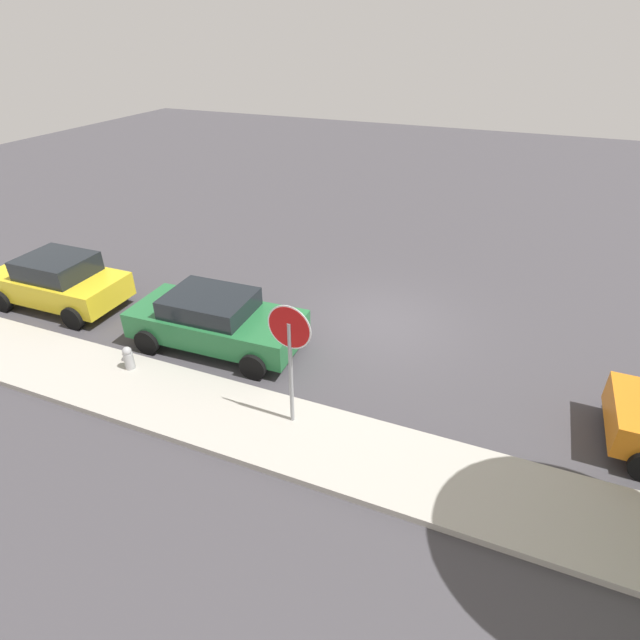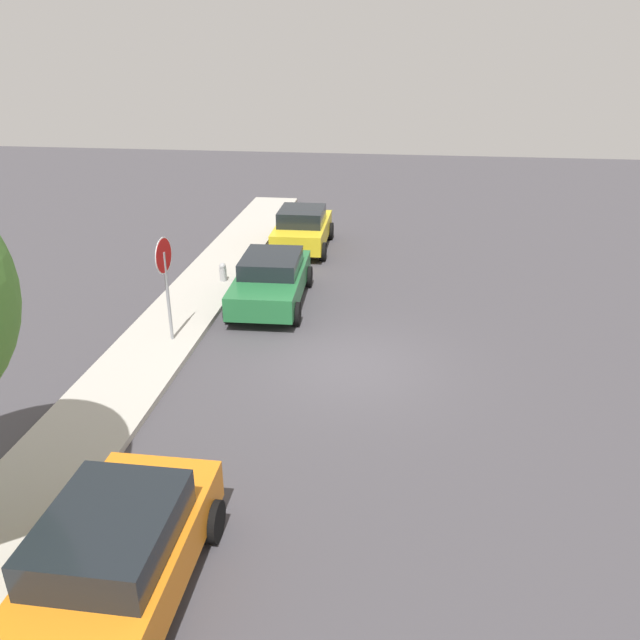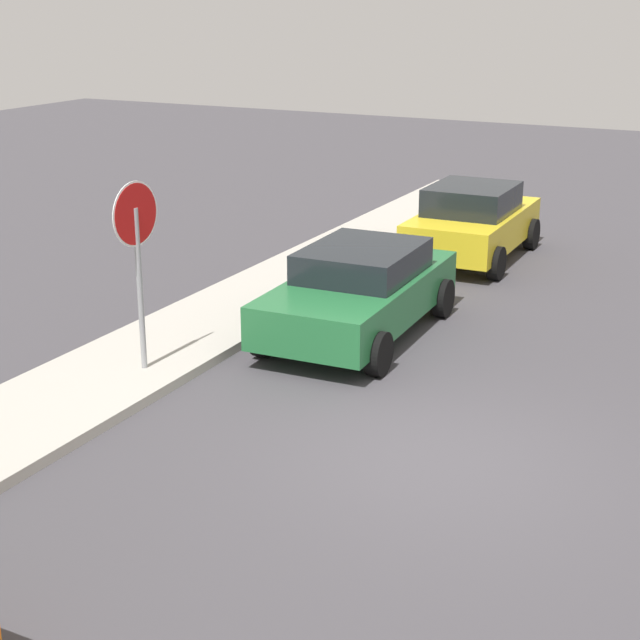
{
  "view_description": "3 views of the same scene",
  "coord_description": "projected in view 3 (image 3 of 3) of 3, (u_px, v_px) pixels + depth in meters",
  "views": [
    {
      "loc": [
        -2.86,
        11.36,
        7.03
      ],
      "look_at": [
        1.09,
        1.75,
        0.8
      ],
      "focal_mm": 28.0,
      "sensor_mm": 36.0,
      "label": 1
    },
    {
      "loc": [
        -12.93,
        -0.93,
        6.97
      ],
      "look_at": [
        -0.02,
        0.74,
        1.12
      ],
      "focal_mm": 35.0,
      "sensor_mm": 36.0,
      "label": 2
    },
    {
      "loc": [
        -9.75,
        -3.39,
        5.13
      ],
      "look_at": [
        0.59,
        1.83,
        1.23
      ],
      "focal_mm": 55.0,
      "sensor_mm": 36.0,
      "label": 3
    }
  ],
  "objects": [
    {
      "name": "stop_sign",
      "position": [
        137.0,
        243.0,
        13.11
      ],
      "size": [
        0.89,
        0.08,
        2.77
      ],
      "color": "gray",
      "rests_on": "ground_plane"
    },
    {
      "name": "ground_plane",
      "position": [
        438.0,
        458.0,
        11.33
      ],
      "size": [
        60.0,
        60.0,
        0.0
      ],
      "primitive_type": "plane",
      "color": "#423F44"
    },
    {
      "name": "parked_car_yellow",
      "position": [
        472.0,
        222.0,
        19.55
      ],
      "size": [
        3.83,
        2.03,
        1.51
      ],
      "color": "yellow",
      "rests_on": "ground_plane"
    },
    {
      "name": "parked_car_green",
      "position": [
        360.0,
        290.0,
        15.19
      ],
      "size": [
        4.3,
        2.15,
        1.41
      ],
      "color": "#236B38",
      "rests_on": "ground_plane"
    },
    {
      "name": "sidewalk_curb",
      "position": [
        100.0,
        381.0,
        13.41
      ],
      "size": [
        32.0,
        2.0,
        0.14
      ],
      "primitive_type": "cube",
      "color": "#B2ADA3",
      "rests_on": "ground_plane"
    },
    {
      "name": "fire_hydrant",
      "position": [
        296.0,
        279.0,
        17.11
      ],
      "size": [
        0.3,
        0.22,
        0.72
      ],
      "color": "#A5A5A8",
      "rests_on": "ground_plane"
    }
  ]
}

